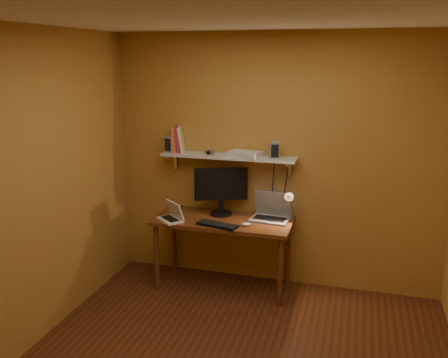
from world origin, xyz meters
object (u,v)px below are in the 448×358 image
(netbook, at_px, (172,215))
(wall_shelf, at_px, (228,157))
(shelf_camera, at_px, (209,153))
(router, at_px, (245,154))
(mouse, at_px, (246,224))
(speaker_right, at_px, (274,150))
(speaker_left, at_px, (171,144))
(keyboard, at_px, (217,225))
(desk_lamp, at_px, (290,201))
(desk, at_px, (223,227))
(monitor, at_px, (221,189))
(laptop, at_px, (271,212))

(netbook, bearing_deg, wall_shelf, 75.61)
(shelf_camera, height_order, router, shelf_camera)
(mouse, bearing_deg, shelf_camera, 135.18)
(wall_shelf, bearing_deg, speaker_right, -2.15)
(speaker_left, bearing_deg, keyboard, -12.18)
(desk_lamp, xyz_separation_m, speaker_left, (-1.28, 0.05, 0.50))
(netbook, height_order, speaker_right, speaker_right)
(mouse, bearing_deg, desk, 138.96)
(shelf_camera, bearing_deg, monitor, 9.95)
(desk, distance_m, shelf_camera, 0.77)
(desk, bearing_deg, wall_shelf, 90.00)
(speaker_right, distance_m, router, 0.30)
(desk_lamp, bearing_deg, keyboard, -153.00)
(desk, relative_size, shelf_camera, 12.35)
(speaker_right, bearing_deg, mouse, -143.55)
(netbook, bearing_deg, desk_lamp, 53.16)
(laptop, height_order, desk_lamp, desk_lamp)
(laptop, relative_size, speaker_right, 2.46)
(wall_shelf, bearing_deg, speaker_left, -178.59)
(desk, bearing_deg, speaker_left, 163.93)
(monitor, height_order, shelf_camera, shelf_camera)
(monitor, xyz_separation_m, laptop, (0.53, 0.00, -0.21))
(desk_lamp, bearing_deg, laptop, 175.47)
(desk, height_order, netbook, netbook)
(speaker_right, relative_size, router, 0.52)
(desk_lamp, relative_size, speaker_left, 2.18)
(laptop, xyz_separation_m, desk_lamp, (0.19, -0.02, 0.14))
(mouse, height_order, speaker_right, speaker_right)
(netbook, xyz_separation_m, mouse, (0.75, 0.04, -0.04))
(router, bearing_deg, monitor, -171.65)
(wall_shelf, bearing_deg, monitor, -139.42)
(desk, relative_size, keyboard, 3.42)
(keyboard, xyz_separation_m, router, (0.17, 0.38, 0.64))
(desk, bearing_deg, netbook, -160.70)
(desk_lamp, distance_m, speaker_right, 0.53)
(desk, distance_m, router, 0.78)
(desk_lamp, height_order, speaker_left, speaker_left)
(desk_lamp, bearing_deg, desk, -169.19)
(shelf_camera, relative_size, router, 0.36)
(netbook, distance_m, router, 0.96)
(monitor, xyz_separation_m, speaker_left, (-0.56, 0.04, 0.43))
(monitor, xyz_separation_m, speaker_right, (0.54, 0.04, 0.43))
(laptop, distance_m, keyboard, 0.58)
(netbook, bearing_deg, keyboard, 34.16)
(desk_lamp, height_order, speaker_right, speaker_right)
(mouse, distance_m, router, 0.71)
(wall_shelf, distance_m, speaker_right, 0.49)
(desk, height_order, monitor, monitor)
(shelf_camera, bearing_deg, speaker_left, 172.49)
(mouse, height_order, desk_lamp, desk_lamp)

